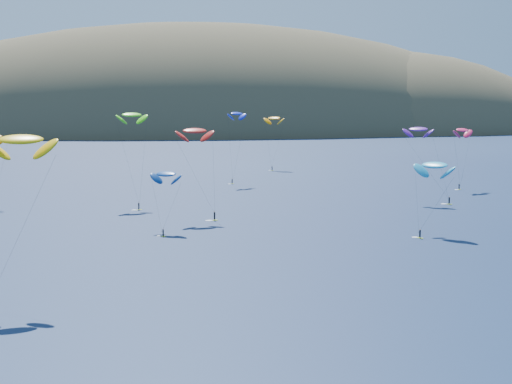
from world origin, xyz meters
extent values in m
plane|color=black|center=(0.00, 0.00, 0.00)|extent=(2800.00, 2800.00, 0.00)
ellipsoid|color=#3D3526|center=(20.00, 560.00, -12.60)|extent=(600.00, 300.00, 210.00)
ellipsoid|color=#3D3526|center=(-140.00, 590.00, -7.20)|extent=(340.00, 240.00, 120.00)
ellipsoid|color=#3D3526|center=(180.00, 540.00, -9.36)|extent=(320.00, 220.00, 156.00)
ellipsoid|color=#3D3526|center=(300.00, 580.00, -5.04)|extent=(240.00, 180.00, 84.00)
ellipsoid|color=yellow|center=(-39.83, 37.47, 23.15)|extent=(10.45, 6.43, 5.43)
cube|color=#D8FF1C|center=(-25.03, 115.83, 0.04)|extent=(1.53, 0.91, 0.08)
cylinder|color=black|center=(-25.03, 115.83, 0.96)|extent=(0.34, 0.34, 1.57)
sphere|color=#8C6047|center=(-25.03, 115.83, 1.87)|extent=(0.26, 0.26, 0.26)
ellipsoid|color=#4DE517|center=(-26.64, 126.83, 24.42)|extent=(9.26, 6.62, 4.70)
cube|color=#D8FF1C|center=(5.08, 168.09, 0.04)|extent=(1.34, 1.06, 0.07)
cylinder|color=black|center=(5.08, 168.09, 0.88)|extent=(0.32, 0.32, 1.44)
sphere|color=#8C6047|center=(5.08, 168.09, 1.72)|extent=(0.24, 0.24, 0.24)
ellipsoid|color=#0C21BE|center=(6.94, 170.23, 23.62)|extent=(8.06, 6.90, 4.12)
cube|color=#D8FF1C|center=(33.82, 69.74, 0.04)|extent=(1.19, 1.39, 0.08)
cylinder|color=black|center=(33.82, 69.74, 0.93)|extent=(0.33, 0.33, 1.53)
sphere|color=#8C6047|center=(33.82, 69.74, 1.82)|extent=(0.26, 0.26, 0.26)
ellipsoid|color=#1A96C2|center=(39.24, 76.43, 14.63)|extent=(9.15, 10.10, 5.23)
cube|color=#D8FF1C|center=(58.98, 113.60, 0.04)|extent=(1.61, 1.26, 0.09)
cylinder|color=black|center=(58.98, 113.60, 1.06)|extent=(0.38, 0.38, 1.73)
sphere|color=#8C6047|center=(58.98, 113.60, 2.06)|extent=(0.29, 0.29, 0.29)
ellipsoid|color=#5B1A97|center=(52.72, 122.01, 20.26)|extent=(8.87, 7.53, 4.53)
cube|color=#D8FF1C|center=(74.87, 143.03, 0.04)|extent=(1.46, 1.07, 0.08)
cylinder|color=black|center=(74.87, 143.03, 0.94)|extent=(0.34, 0.34, 1.54)
sphere|color=#8C6047|center=(74.87, 143.03, 1.84)|extent=(0.26, 0.26, 0.26)
ellipsoid|color=#D81F54|center=(76.37, 145.39, 18.76)|extent=(9.21, 7.50, 4.67)
cube|color=#D8FF1C|center=(-6.82, 97.18, 0.04)|extent=(1.68, 0.74, 0.09)
cylinder|color=black|center=(-6.82, 97.18, 1.07)|extent=(0.38, 0.38, 1.74)
sphere|color=#8C6047|center=(-6.82, 97.18, 2.08)|extent=(0.29, 0.29, 0.29)
ellipsoid|color=red|center=(-10.99, 102.79, 21.13)|extent=(9.58, 5.68, 5.02)
cube|color=#D8FF1C|center=(-19.19, 79.15, 0.03)|extent=(1.24, 0.99, 0.07)
cylinder|color=black|center=(-19.19, 79.15, 0.82)|extent=(0.29, 0.29, 1.33)
sphere|color=#8C6047|center=(-19.19, 79.15, 1.59)|extent=(0.22, 0.22, 0.22)
ellipsoid|color=navy|center=(-18.22, 87.68, 12.37)|extent=(8.22, 7.11, 4.21)
cube|color=#D8FF1C|center=(25.55, 208.97, 0.04)|extent=(1.29, 1.11, 0.07)
cylinder|color=black|center=(25.55, 208.97, 0.87)|extent=(0.31, 0.31, 1.42)
sphere|color=#8C6047|center=(25.55, 208.97, 1.70)|extent=(0.24, 0.24, 0.24)
ellipsoid|color=orange|center=(27.92, 218.64, 20.55)|extent=(9.31, 8.44, 4.82)
camera|label=1|loc=(-20.56, -69.84, 29.33)|focal=50.00mm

